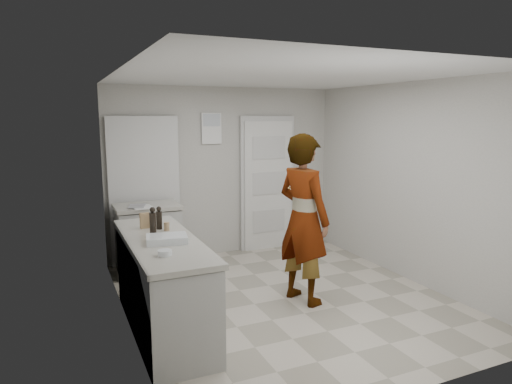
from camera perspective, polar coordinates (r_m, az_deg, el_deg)
name	(u,v)px	position (r m, az deg, el deg)	size (l,w,h in m)	color
ground	(285,298)	(5.41, 3.67, -13.13)	(4.00, 4.00, 0.00)	gray
room_shell	(215,188)	(6.81, -5.21, 0.54)	(4.00, 4.00, 4.00)	#ADABA3
main_counter	(163,288)	(4.61, -11.56, -11.70)	(0.64, 1.96, 0.93)	#B5B5B1
side_counter	(149,241)	(6.28, -13.29, -6.00)	(0.84, 0.61, 0.93)	#B5B5B1
person	(303,219)	(5.09, 5.95, -3.39)	(0.69, 0.46, 1.90)	silver
cake_mix_box	(145,221)	(4.88, -13.72, -3.49)	(0.10, 0.05, 0.16)	olive
spice_jar	(167,226)	(4.74, -11.10, -4.25)	(0.06, 0.06, 0.09)	#A2825C
oil_cruet_a	(159,218)	(4.81, -12.02, -3.23)	(0.06, 0.06, 0.24)	black
oil_cruet_b	(153,222)	(4.53, -12.77, -3.70)	(0.06, 0.06, 0.29)	black
baking_dish	(167,239)	(4.31, -11.09, -5.82)	(0.41, 0.32, 0.07)	silver
egg_bowl	(165,253)	(3.92, -11.33, -7.46)	(0.12, 0.12, 0.05)	silver
papers	(143,207)	(6.00, -14.00, -1.84)	(0.24, 0.30, 0.01)	white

